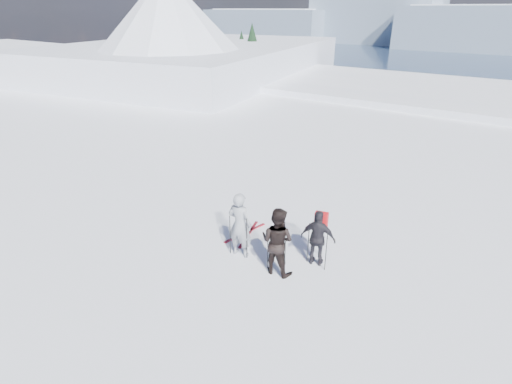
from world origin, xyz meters
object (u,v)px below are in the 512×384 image
at_px(skier_dark, 277,241).
at_px(skier_grey, 240,225).
at_px(skier_pack, 318,238).
at_px(skis_loose, 247,234).

bearing_deg(skier_dark, skier_grey, -7.21).
xyz_separation_m(skier_pack, skis_loose, (-2.55, 0.20, -0.81)).
bearing_deg(skier_pack, skier_dark, 39.44).
bearing_deg(skier_grey, skier_dark, 168.63).
bearing_deg(skier_dark, skier_pack, -130.86).
bearing_deg(skis_loose, skier_dark, -31.91).
bearing_deg(skier_pack, skis_loose, -16.92).
relative_size(skier_grey, skis_loose, 1.17).
xyz_separation_m(skier_grey, skier_dark, (1.30, -0.10, -0.02)).
height_order(skier_dark, skier_pack, skier_dark).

